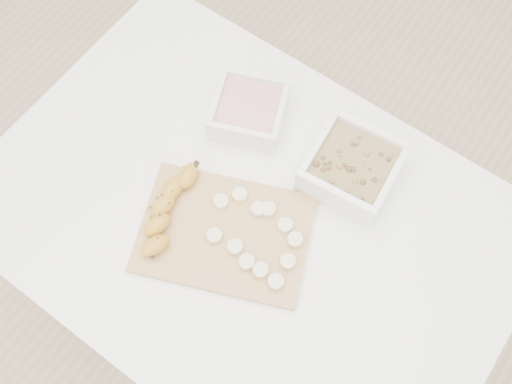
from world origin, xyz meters
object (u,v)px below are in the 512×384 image
Objects in this scene: table at (247,233)px; bowl_yogurt at (249,111)px; banana at (168,211)px; bowl_granola at (352,168)px; cutting_board at (225,233)px.

table is 0.25m from bowl_yogurt.
table is 5.19× the size of banana.
bowl_granola is (0.23, 0.01, 0.01)m from bowl_yogurt.
bowl_granola reaches higher than bowl_yogurt.
bowl_granola is at bearing 58.43° from table.
banana is at bearing -163.04° from cutting_board.
bowl_yogurt is at bearing 87.73° from banana.
cutting_board is (-0.01, -0.05, 0.10)m from table.
table is at bearing 33.15° from banana.
cutting_board is 0.11m from banana.
banana is (-0.12, -0.08, 0.13)m from table.
bowl_granola reaches higher than banana.
banana reaches higher than cutting_board.
cutting_board is (-0.12, -0.24, -0.03)m from bowl_granola.
banana is at bearing -144.00° from table.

